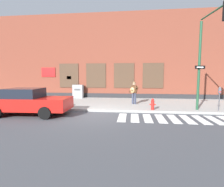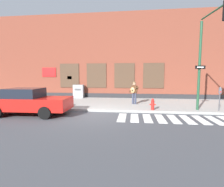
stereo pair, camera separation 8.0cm
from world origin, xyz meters
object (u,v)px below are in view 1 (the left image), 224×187
object	(u,v)px
traffic_light	(209,45)
parking_meter	(219,95)
busker	(134,91)
utility_box	(78,91)
fire_hydrant	(153,104)
red_car	(28,102)

from	to	relation	value
traffic_light	parking_meter	distance (m)	3.09
busker	utility_box	bearing A→B (deg)	149.87
parking_meter	fire_hydrant	size ratio (longest dim) A/B	2.05
parking_meter	fire_hydrant	world-z (taller)	parking_meter
fire_hydrant	busker	bearing A→B (deg)	118.59
red_car	traffic_light	bearing A→B (deg)	5.85
red_car	traffic_light	size ratio (longest dim) A/B	0.85
busker	utility_box	size ratio (longest dim) A/B	1.33
parking_meter	fire_hydrant	xyz separation A→B (m)	(-3.90, -0.13, -0.60)
fire_hydrant	utility_box	bearing A→B (deg)	141.13
red_car	utility_box	distance (m)	6.80
red_car	traffic_light	distance (m)	10.51
parking_meter	utility_box	world-z (taller)	parking_meter
parking_meter	fire_hydrant	bearing A→B (deg)	-178.15
red_car	parking_meter	bearing A→B (deg)	9.12
busker	traffic_light	world-z (taller)	traffic_light
red_car	utility_box	xyz separation A→B (m)	(0.79, 6.75, -0.01)
parking_meter	utility_box	bearing A→B (deg)	154.05
traffic_light	fire_hydrant	size ratio (longest dim) A/B	7.83
red_car	fire_hydrant	size ratio (longest dim) A/B	6.66
utility_box	red_car	bearing A→B (deg)	-96.71
busker	fire_hydrant	world-z (taller)	busker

